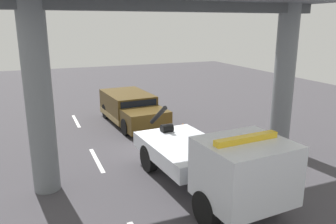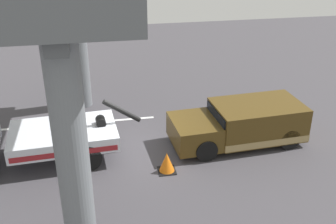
{
  "view_description": "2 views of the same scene",
  "coord_description": "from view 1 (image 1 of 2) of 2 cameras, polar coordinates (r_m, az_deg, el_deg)",
  "views": [
    {
      "loc": [
        12.65,
        -4.91,
        5.29
      ],
      "look_at": [
        -0.82,
        0.65,
        1.44
      ],
      "focal_mm": 35.97,
      "sensor_mm": 36.0,
      "label": 1
    },
    {
      "loc": [
        1.04,
        13.52,
        8.26
      ],
      "look_at": [
        -1.44,
        0.06,
        1.6
      ],
      "focal_mm": 43.64,
      "sensor_mm": 36.0,
      "label": 2
    }
  ],
  "objects": [
    {
      "name": "traffic_cone_orange",
      "position": [
        15.99,
        2.53,
        -3.21
      ],
      "size": [
        0.62,
        0.62,
        0.74
      ],
      "color": "orange",
      "rests_on": "ground"
    },
    {
      "name": "tow_truck_white",
      "position": [
        10.49,
        7.9,
        -8.32
      ],
      "size": [
        7.32,
        2.77,
        2.46
      ],
      "color": "silver",
      "rests_on": "ground"
    },
    {
      "name": "overpass_structure",
      "position": [
        11.91,
        2.01,
        17.32
      ],
      "size": [
        3.6,
        11.46,
        6.91
      ],
      "color": "slate",
      "rests_on": "ground"
    },
    {
      "name": "lane_stripe_mid",
      "position": [
        13.87,
        -11.99,
        -7.96
      ],
      "size": [
        2.6,
        0.16,
        0.01
      ],
      "primitive_type": "cube",
      "color": "silver",
      "rests_on": "ground"
    },
    {
      "name": "lane_stripe_west",
      "position": [
        19.5,
        -15.31,
        -1.49
      ],
      "size": [
        2.6,
        0.16,
        0.01
      ],
      "primitive_type": "cube",
      "color": "silver",
      "rests_on": "ground"
    },
    {
      "name": "ground_plane",
      "position": [
        14.58,
        -1.15,
        -6.71
      ],
      "size": [
        60.0,
        40.0,
        0.1
      ],
      "primitive_type": "cube",
      "color": "#423F44"
    },
    {
      "name": "towed_van_green",
      "position": [
        18.38,
        -6.26,
        0.48
      ],
      "size": [
        5.33,
        2.51,
        1.58
      ],
      "color": "#4C3814",
      "rests_on": "ground"
    }
  ]
}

